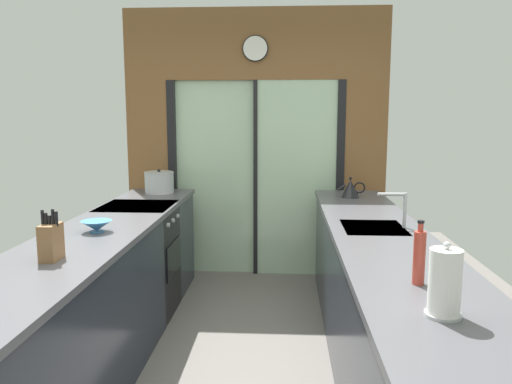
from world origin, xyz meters
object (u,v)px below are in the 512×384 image
at_px(oven_range, 139,260).
at_px(mixing_bowl, 97,226).
at_px(knife_block, 51,241).
at_px(stock_pot, 159,182).
at_px(soap_bottle, 419,257).
at_px(paper_towel_roll, 445,283).
at_px(kettle, 351,188).

bearing_deg(oven_range, mixing_bowl, -88.88).
bearing_deg(mixing_bowl, knife_block, -90.00).
distance_m(stock_pot, soap_bottle, 3.08).
relative_size(knife_block, paper_towel_roll, 0.94).
bearing_deg(mixing_bowl, kettle, 39.35).
bearing_deg(oven_range, stock_pot, 88.45).
distance_m(oven_range, paper_towel_roll, 2.90).
height_order(oven_range, stock_pot, stock_pot).
relative_size(knife_block, soap_bottle, 0.93).
height_order(stock_pot, kettle, stock_pot).
bearing_deg(stock_pot, mixing_bowl, -90.00).
bearing_deg(soap_bottle, paper_towel_roll, -90.00).
bearing_deg(mixing_bowl, paper_towel_roll, -35.11).
xyz_separation_m(mixing_bowl, kettle, (1.78, 1.46, 0.04)).
bearing_deg(kettle, paper_towel_roll, -90.04).
height_order(mixing_bowl, knife_block, knife_block).
bearing_deg(knife_block, kettle, 49.50).
height_order(knife_block, paper_towel_roll, paper_towel_roll).
height_order(oven_range, mixing_bowl, mixing_bowl).
bearing_deg(stock_pot, oven_range, -91.55).
bearing_deg(kettle, stock_pot, 174.92).
xyz_separation_m(oven_range, paper_towel_roll, (1.80, -2.19, 0.59)).
bearing_deg(soap_bottle, stock_pot, 125.30).
height_order(oven_range, knife_block, knife_block).
xyz_separation_m(stock_pot, paper_towel_roll, (1.78, -2.87, 0.02)).
bearing_deg(kettle, knife_block, -130.50).
height_order(kettle, paper_towel_roll, paper_towel_roll).
xyz_separation_m(knife_block, kettle, (1.78, 2.09, -0.02)).
distance_m(oven_range, mixing_bowl, 1.07).
xyz_separation_m(knife_block, stock_pot, (-0.00, 2.24, 0.00)).
relative_size(mixing_bowl, knife_block, 0.74).
height_order(oven_range, soap_bottle, soap_bottle).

